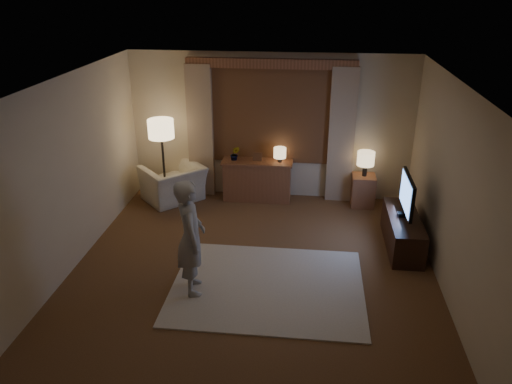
# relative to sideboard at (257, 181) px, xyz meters

# --- Properties ---
(room) EXTENTS (5.04, 5.54, 2.64)m
(room) POSITION_rel_sideboard_xyz_m (0.21, -2.00, 0.98)
(room) COLOR brown
(room) RESTS_ON ground
(rug) EXTENTS (2.50, 2.00, 0.02)m
(rug) POSITION_rel_sideboard_xyz_m (0.45, -2.79, -0.34)
(rug) COLOR beige
(rug) RESTS_ON floor
(sideboard) EXTENTS (1.20, 0.40, 0.70)m
(sideboard) POSITION_rel_sideboard_xyz_m (0.00, 0.00, 0.00)
(sideboard) COLOR brown
(sideboard) RESTS_ON floor
(picture_frame) EXTENTS (0.16, 0.02, 0.20)m
(picture_frame) POSITION_rel_sideboard_xyz_m (0.00, 0.00, 0.45)
(picture_frame) COLOR brown
(picture_frame) RESTS_ON sideboard
(plant) EXTENTS (0.17, 0.13, 0.30)m
(plant) POSITION_rel_sideboard_xyz_m (-0.40, 0.00, 0.50)
(plant) COLOR #999999
(plant) RESTS_ON sideboard
(table_lamp_sideboard) EXTENTS (0.22, 0.22, 0.30)m
(table_lamp_sideboard) POSITION_rel_sideboard_xyz_m (0.40, 0.00, 0.55)
(table_lamp_sideboard) COLOR black
(table_lamp_sideboard) RESTS_ON sideboard
(floor_lamp) EXTENTS (0.45, 0.45, 1.53)m
(floor_lamp) POSITION_rel_sideboard_xyz_m (-1.63, -0.30, 0.93)
(floor_lamp) COLOR black
(floor_lamp) RESTS_ON floor
(armchair) EXTENTS (1.32, 1.32, 0.65)m
(armchair) POSITION_rel_sideboard_xyz_m (-1.50, -0.22, -0.03)
(armchair) COLOR beige
(armchair) RESTS_ON floor
(side_table) EXTENTS (0.40, 0.40, 0.56)m
(side_table) POSITION_rel_sideboard_xyz_m (1.89, -0.05, -0.07)
(side_table) COLOR brown
(side_table) RESTS_ON floor
(table_lamp_side) EXTENTS (0.30, 0.30, 0.44)m
(table_lamp_side) POSITION_rel_sideboard_xyz_m (1.89, -0.05, 0.52)
(table_lamp_side) COLOR black
(table_lamp_side) RESTS_ON side_table
(tv_stand) EXTENTS (0.45, 1.40, 0.50)m
(tv_stand) POSITION_rel_sideboard_xyz_m (2.36, -1.49, -0.10)
(tv_stand) COLOR black
(tv_stand) RESTS_ON floor
(tv) EXTENTS (0.21, 0.88, 0.63)m
(tv) POSITION_rel_sideboard_xyz_m (2.36, -1.49, 0.50)
(tv) COLOR black
(tv) RESTS_ON tv_stand
(person) EXTENTS (0.51, 0.64, 1.53)m
(person) POSITION_rel_sideboard_xyz_m (-0.50, -2.98, 0.43)
(person) COLOR #9D9891
(person) RESTS_ON rug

